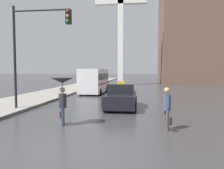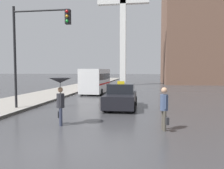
{
  "view_description": "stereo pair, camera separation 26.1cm",
  "coord_description": "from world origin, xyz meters",
  "px_view_note": "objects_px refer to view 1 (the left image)",
  "views": [
    {
      "loc": [
        2.11,
        -6.05,
        2.33
      ],
      "look_at": [
        0.3,
        8.5,
        1.4
      ],
      "focal_mm": 35.0,
      "sensor_mm": 36.0,
      "label": 1
    },
    {
      "loc": [
        2.36,
        -6.01,
        2.33
      ],
      "look_at": [
        0.3,
        8.5,
        1.4
      ],
      "focal_mm": 35.0,
      "sensor_mm": 36.0,
      "label": 2
    }
  ],
  "objects_px": {
    "pedestrian_with_umbrella": "(62,89)",
    "monument_cross": "(121,19)",
    "ambulance_van": "(94,80)",
    "traffic_light": "(36,38)",
    "taxi": "(121,97)",
    "pedestrian_man": "(167,106)"
  },
  "relations": [
    {
      "from": "taxi",
      "to": "traffic_light",
      "type": "relative_size",
      "value": 0.68
    },
    {
      "from": "pedestrian_with_umbrella",
      "to": "traffic_light",
      "type": "distance_m",
      "value": 4.77
    },
    {
      "from": "traffic_light",
      "to": "monument_cross",
      "type": "height_order",
      "value": "monument_cross"
    },
    {
      "from": "pedestrian_with_umbrella",
      "to": "pedestrian_man",
      "type": "bearing_deg",
      "value": -118.76
    },
    {
      "from": "pedestrian_with_umbrella",
      "to": "monument_cross",
      "type": "bearing_deg",
      "value": -26.77
    },
    {
      "from": "pedestrian_with_umbrella",
      "to": "taxi",
      "type": "bearing_deg",
      "value": -49.88
    },
    {
      "from": "ambulance_van",
      "to": "pedestrian_with_umbrella",
      "type": "bearing_deg",
      "value": 98.06
    },
    {
      "from": "pedestrian_with_umbrella",
      "to": "monument_cross",
      "type": "xyz_separation_m",
      "value": [
        0.28,
        25.91,
        8.79
      ]
    },
    {
      "from": "taxi",
      "to": "ambulance_van",
      "type": "xyz_separation_m",
      "value": [
        -3.44,
        8.25,
        0.69
      ]
    },
    {
      "from": "taxi",
      "to": "pedestrian_man",
      "type": "relative_size",
      "value": 2.42
    },
    {
      "from": "monument_cross",
      "to": "pedestrian_man",
      "type": "bearing_deg",
      "value": -81.28
    },
    {
      "from": "taxi",
      "to": "monument_cross",
      "type": "relative_size",
      "value": 0.22
    },
    {
      "from": "pedestrian_with_umbrella",
      "to": "ambulance_van",
      "type": "bearing_deg",
      "value": -20.28
    },
    {
      "from": "ambulance_van",
      "to": "pedestrian_with_umbrella",
      "type": "xyz_separation_m",
      "value": [
        1.34,
        -13.03,
        0.19
      ]
    },
    {
      "from": "taxi",
      "to": "pedestrian_with_umbrella",
      "type": "height_order",
      "value": "pedestrian_with_umbrella"
    },
    {
      "from": "ambulance_van",
      "to": "traffic_light",
      "type": "distance_m",
      "value": 10.44
    },
    {
      "from": "pedestrian_man",
      "to": "pedestrian_with_umbrella",
      "type": "bearing_deg",
      "value": -103.93
    },
    {
      "from": "pedestrian_man",
      "to": "traffic_light",
      "type": "relative_size",
      "value": 0.28
    },
    {
      "from": "ambulance_van",
      "to": "traffic_light",
      "type": "height_order",
      "value": "traffic_light"
    },
    {
      "from": "pedestrian_with_umbrella",
      "to": "traffic_light",
      "type": "xyz_separation_m",
      "value": [
        -2.62,
        3.04,
        2.57
      ]
    },
    {
      "from": "pedestrian_with_umbrella",
      "to": "monument_cross",
      "type": "height_order",
      "value": "monument_cross"
    },
    {
      "from": "ambulance_van",
      "to": "monument_cross",
      "type": "bearing_deg",
      "value": -94.98
    }
  ]
}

